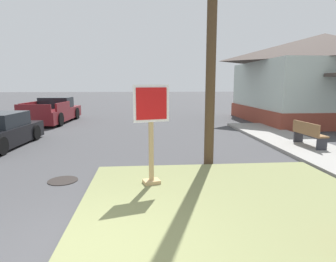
% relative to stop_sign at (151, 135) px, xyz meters
% --- Properties ---
extents(ground_plane, '(160.00, 160.00, 0.00)m').
position_rel_stop_sign_xyz_m(ground_plane, '(-1.01, -2.59, -1.20)').
color(ground_plane, '#3D3D3F').
extents(grass_corner_patch, '(5.80, 5.40, 0.08)m').
position_rel_stop_sign_xyz_m(grass_corner_patch, '(1.51, -1.26, -1.16)').
color(grass_corner_patch, olive).
rests_on(grass_corner_patch, ground).
extents(sidewalk_strip, '(2.20, 14.07, 0.12)m').
position_rel_stop_sign_xyz_m(sidewalk_strip, '(5.61, 2.25, -1.14)').
color(sidewalk_strip, gray).
rests_on(sidewalk_strip, ground).
extents(stop_sign, '(0.78, 0.37, 2.22)m').
position_rel_stop_sign_xyz_m(stop_sign, '(0.00, 0.00, 0.00)').
color(stop_sign, tan).
rests_on(stop_sign, grass_corner_patch).
extents(manhole_cover, '(0.70, 0.70, 0.02)m').
position_rel_stop_sign_xyz_m(manhole_cover, '(-2.13, 0.59, -1.19)').
color(manhole_cover, black).
rests_on(manhole_cover, ground).
extents(pickup_truck_maroon, '(2.34, 5.43, 1.48)m').
position_rel_stop_sign_xyz_m(pickup_truck_maroon, '(-5.67, 11.51, -0.58)').
color(pickup_truck_maroon, maroon).
rests_on(pickup_truck_maroon, ground).
extents(street_bench, '(0.47, 1.54, 0.85)m').
position_rel_stop_sign_xyz_m(street_bench, '(5.67, 3.33, -0.61)').
color(street_bench, brown).
rests_on(street_bench, sidewalk_strip).
extents(corner_house, '(9.20, 9.40, 5.32)m').
position_rel_stop_sign_xyz_m(corner_house, '(10.78, 10.76, 1.53)').
color(corner_house, brown).
rests_on(corner_house, ground).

